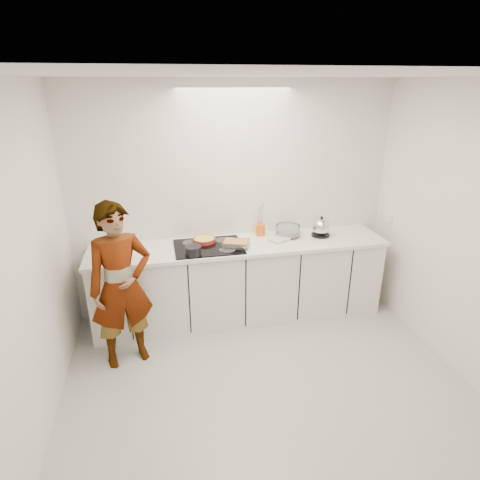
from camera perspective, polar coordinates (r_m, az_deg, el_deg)
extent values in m
cube|color=#AFB0AB|center=(3.79, 4.31, -20.86)|extent=(3.60, 3.20, 0.00)
cube|color=white|center=(2.80, 5.91, 22.35)|extent=(3.60, 3.20, 0.00)
cube|color=white|center=(4.53, -0.83, 5.51)|extent=(3.60, 0.00, 2.60)
cube|color=white|center=(1.86, 20.48, -22.89)|extent=(3.60, 0.00, 2.60)
cube|color=white|center=(3.11, -28.89, -5.19)|extent=(0.00, 3.20, 2.60)
cube|color=white|center=(3.96, 30.79, -0.08)|extent=(0.00, 3.20, 2.60)
cube|color=white|center=(5.01, 20.34, 2.98)|extent=(0.02, 0.15, 0.09)
cube|color=silver|center=(4.56, 0.02, -6.09)|extent=(3.20, 0.58, 0.87)
cube|color=white|center=(4.37, 0.02, -0.81)|extent=(3.24, 0.64, 0.04)
cube|color=black|center=(4.29, -4.51, -0.94)|extent=(0.72, 0.54, 0.01)
cylinder|color=#A2241A|center=(4.40, -5.11, 0.02)|extent=(0.29, 0.29, 0.04)
cylinder|color=#E1C948|center=(4.39, -5.12, 0.21)|extent=(0.25, 0.25, 0.01)
cylinder|color=black|center=(4.07, -6.67, -1.49)|extent=(0.20, 0.20, 0.09)
cylinder|color=silver|center=(4.08, -6.44, -0.82)|extent=(0.04, 0.06, 0.14)
cube|color=silver|center=(4.27, -0.56, -0.49)|extent=(0.33, 0.29, 0.05)
cube|color=#DB994E|center=(4.27, -0.56, -0.26)|extent=(0.30, 0.25, 0.02)
cylinder|color=silver|center=(4.60, 6.82, 1.33)|extent=(0.37, 0.37, 0.13)
cylinder|color=white|center=(4.61, 6.81, 1.10)|extent=(0.31, 0.31, 0.06)
cube|color=white|center=(4.46, 5.60, 0.07)|extent=(0.26, 0.23, 0.03)
cylinder|color=black|center=(4.68, 11.36, 0.71)|extent=(0.23, 0.23, 0.02)
sphere|color=silver|center=(4.65, 11.45, 1.84)|extent=(0.22, 0.22, 0.20)
sphere|color=black|center=(4.61, 11.55, 3.13)|extent=(0.04, 0.04, 0.04)
cylinder|color=#F55E10|center=(4.60, 2.93, 1.46)|extent=(0.13, 0.13, 0.13)
imported|color=silver|center=(3.87, -16.56, -6.32)|extent=(0.67, 0.54, 1.61)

